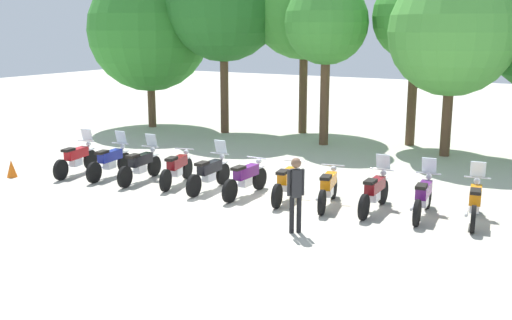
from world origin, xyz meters
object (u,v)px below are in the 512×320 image
(motorcycle_10, at_px, (475,201))
(tree_0, at_px, (149,30))
(tree_5, at_px, (453,32))
(motorcycle_0, at_px, (76,158))
(tree_1, at_px, (223,4))
(motorcycle_7, at_px, (328,187))
(motorcycle_6, at_px, (287,182))
(motorcycle_8, at_px, (375,191))
(motorcycle_3, at_px, (177,168))
(traffic_cone, at_px, (12,168))
(motorcycle_9, at_px, (423,196))
(tree_2, at_px, (305,3))
(tree_3, at_px, (326,24))
(motorcycle_1, at_px, (110,161))
(motorcycle_4, at_px, (210,173))
(motorcycle_5, at_px, (246,178))
(motorcycle_2, at_px, (141,165))
(tree_4, at_px, (417,18))
(person_0, at_px, (296,189))

(motorcycle_10, bearing_deg, tree_0, 56.83)
(tree_0, distance_m, tree_5, 13.42)
(motorcycle_0, bearing_deg, tree_1, -9.82)
(motorcycle_7, bearing_deg, motorcycle_6, 79.49)
(motorcycle_7, relative_size, motorcycle_8, 0.99)
(motorcycle_8, height_order, tree_1, tree_1)
(motorcycle_6, relative_size, motorcycle_8, 1.00)
(motorcycle_0, bearing_deg, tree_5, -58.30)
(motorcycle_0, bearing_deg, tree_0, 14.10)
(motorcycle_3, distance_m, motorcycle_10, 8.34)
(tree_0, height_order, traffic_cone, tree_0)
(motorcycle_3, height_order, tree_0, tree_0)
(motorcycle_9, distance_m, tree_5, 8.62)
(motorcycle_3, height_order, tree_1, tree_1)
(tree_2, height_order, tree_3, tree_2)
(tree_1, bearing_deg, motorcycle_1, -81.86)
(motorcycle_8, distance_m, motorcycle_9, 1.20)
(motorcycle_4, bearing_deg, motorcycle_6, -86.89)
(motorcycle_10, xyz_separation_m, tree_0, (-15.73, 7.44, 3.92))
(tree_1, bearing_deg, motorcycle_5, -54.62)
(motorcycle_2, distance_m, tree_5, 11.65)
(motorcycle_0, distance_m, motorcycle_2, 2.39)
(motorcycle_3, distance_m, tree_1, 10.44)
(motorcycle_5, distance_m, tree_1, 11.52)
(traffic_cone, bearing_deg, motorcycle_5, 13.16)
(traffic_cone, bearing_deg, motorcycle_0, 41.09)
(motorcycle_2, height_order, motorcycle_4, same)
(motorcycle_10, height_order, traffic_cone, motorcycle_10)
(motorcycle_3, xyz_separation_m, tree_5, (6.01, 8.07, 3.89))
(tree_2, xyz_separation_m, traffic_cone, (-4.47, -11.80, -5.30))
(tree_4, bearing_deg, motorcycle_2, -119.64)
(motorcycle_0, relative_size, motorcycle_8, 0.99)
(motorcycle_6, relative_size, tree_5, 0.33)
(person_0, height_order, tree_1, tree_1)
(motorcycle_3, xyz_separation_m, motorcycle_8, (5.95, 0.30, 0.01))
(motorcycle_5, height_order, tree_5, tree_5)
(motorcycle_9, bearing_deg, tree_2, 34.34)
(tree_0, bearing_deg, motorcycle_8, -30.12)
(motorcycle_9, bearing_deg, motorcycle_2, 90.19)
(motorcycle_1, relative_size, tree_2, 0.27)
(motorcycle_2, height_order, motorcycle_6, motorcycle_2)
(person_0, bearing_deg, motorcycle_0, -143.73)
(motorcycle_2, xyz_separation_m, person_0, (6.10, -1.94, 0.50))
(motorcycle_3, xyz_separation_m, motorcycle_7, (4.75, 0.14, 0.00))
(motorcycle_4, relative_size, tree_3, 0.34)
(motorcycle_2, distance_m, tree_2, 11.44)
(motorcycle_8, xyz_separation_m, tree_1, (-9.56, 8.09, 5.04))
(motorcycle_6, xyz_separation_m, tree_2, (-4.14, 9.90, 5.07))
(motorcycle_4, xyz_separation_m, motorcycle_8, (4.75, 0.36, 0.00))
(person_0, bearing_deg, motorcycle_7, 141.45)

